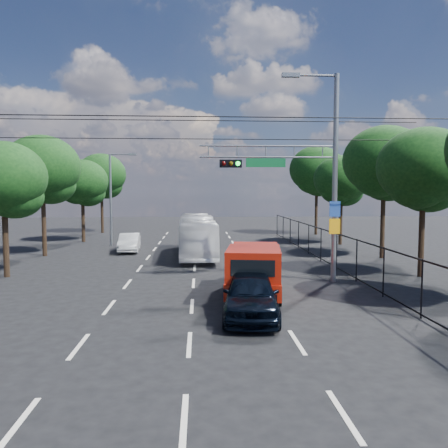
{
  "coord_description": "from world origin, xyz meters",
  "views": [
    {
      "loc": [
        0.31,
        -11.78,
        4.21
      ],
      "look_at": [
        1.34,
        6.93,
        2.8
      ],
      "focal_mm": 35.0,
      "sensor_mm": 36.0,
      "label": 1
    }
  ],
  "objects": [
    {
      "name": "tree_left_c",
      "position": [
        -9.78,
        17.02,
        5.4
      ],
      "size": [
        4.8,
        4.8,
        7.8
      ],
      "color": "black",
      "rests_on": "ground"
    },
    {
      "name": "white_bus",
      "position": [
        0.09,
        16.66,
        1.33
      ],
      "size": [
        2.57,
        9.6,
        2.65
      ],
      "primitive_type": "imported",
      "rotation": [
        0.0,
        0.0,
        0.04
      ],
      "color": "silver",
      "rests_on": "ground"
    },
    {
      "name": "signal_mast",
      "position": [
        5.28,
        7.99,
        5.24
      ],
      "size": [
        6.43,
        0.39,
        9.5
      ],
      "color": "slate",
      "rests_on": "ground"
    },
    {
      "name": "streetlight_left",
      "position": [
        -6.33,
        22.0,
        3.94
      ],
      "size": [
        2.09,
        0.22,
        7.08
      ],
      "color": "slate",
      "rests_on": "ground"
    },
    {
      "name": "tree_left_e",
      "position": [
        -9.58,
        33.02,
        5.53
      ],
      "size": [
        4.92,
        4.92,
        7.99
      ],
      "color": "black",
      "rests_on": "ground"
    },
    {
      "name": "white_van",
      "position": [
        -4.64,
        18.88,
        0.63
      ],
      "size": [
        1.62,
        3.91,
        1.26
      ],
      "primitive_type": "imported",
      "rotation": [
        0.0,
        0.0,
        0.08
      ],
      "color": "silver",
      "rests_on": "ground"
    },
    {
      "name": "fence_right",
      "position": [
        7.6,
        12.17,
        1.03
      ],
      "size": [
        0.06,
        34.03,
        2.0
      ],
      "color": "black",
      "rests_on": "ground"
    },
    {
      "name": "red_pickup",
      "position": [
        2.49,
        5.52,
        1.1
      ],
      "size": [
        2.77,
        5.77,
        2.07
      ],
      "color": "black",
      "rests_on": "ground"
    },
    {
      "name": "tree_right_e",
      "position": [
        11.62,
        30.02,
        5.94
      ],
      "size": [
        5.28,
        5.28,
        8.58
      ],
      "color": "black",
      "rests_on": "ground"
    },
    {
      "name": "tree_left_d",
      "position": [
        -9.38,
        25.02,
        4.72
      ],
      "size": [
        4.2,
        4.2,
        6.83
      ],
      "color": "black",
      "rests_on": "ground"
    },
    {
      "name": "tree_right_d",
      "position": [
        11.42,
        22.02,
        4.85
      ],
      "size": [
        4.32,
        4.32,
        7.02
      ],
      "color": "black",
      "rests_on": "ground"
    },
    {
      "name": "tree_right_b",
      "position": [
        11.22,
        9.02,
        5.06
      ],
      "size": [
        4.5,
        4.5,
        7.31
      ],
      "color": "black",
      "rests_on": "ground"
    },
    {
      "name": "ground",
      "position": [
        0.0,
        0.0,
        0.0
      ],
      "size": [
        120.0,
        120.0,
        0.0
      ],
      "primitive_type": "plane",
      "color": "black",
      "rests_on": "ground"
    },
    {
      "name": "utility_wires",
      "position": [
        0.0,
        8.83,
        7.23
      ],
      "size": [
        22.0,
        5.04,
        0.74
      ],
      "color": "black",
      "rests_on": "ground"
    },
    {
      "name": "tree_left_b",
      "position": [
        -9.18,
        10.02,
        4.58
      ],
      "size": [
        4.08,
        4.08,
        6.63
      ],
      "color": "black",
      "rests_on": "ground"
    },
    {
      "name": "navy_hatchback",
      "position": [
        2.0,
        2.56,
        0.76
      ],
      "size": [
        2.24,
        4.63,
        1.52
      ],
      "primitive_type": "imported",
      "rotation": [
        0.0,
        0.0,
        -0.1
      ],
      "color": "black",
      "rests_on": "ground"
    },
    {
      "name": "tree_right_c",
      "position": [
        11.82,
        15.02,
        5.73
      ],
      "size": [
        5.1,
        5.1,
        8.29
      ],
      "color": "black",
      "rests_on": "ground"
    },
    {
      "name": "lane_markings",
      "position": [
        -0.0,
        14.0,
        0.01
      ],
      "size": [
        6.12,
        38.0,
        0.01
      ],
      "color": "beige",
      "rests_on": "ground"
    }
  ]
}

